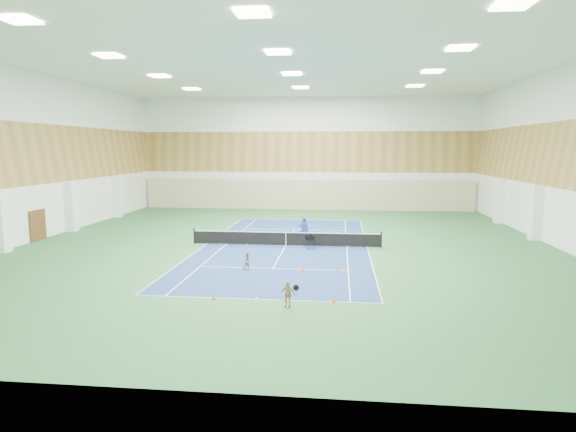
{
  "coord_description": "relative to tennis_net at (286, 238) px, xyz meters",
  "views": [
    {
      "loc": [
        3.58,
        -31.93,
        6.55
      ],
      "look_at": [
        0.12,
        0.24,
        2.0
      ],
      "focal_mm": 30.0,
      "sensor_mm": 36.0,
      "label": 1
    }
  ],
  "objects": [
    {
      "name": "court_surface",
      "position": [
        0.0,
        0.0,
        -0.55
      ],
      "size": [
        10.97,
        23.77,
        0.01
      ],
      "primitive_type": "cube",
      "color": "navy",
      "rests_on": "ground"
    },
    {
      "name": "cone_svc_d",
      "position": [
        3.58,
        -6.38,
        -0.44
      ],
      "size": [
        0.2,
        0.2,
        0.22
      ],
      "primitive_type": "cone",
      "color": "#FF410D",
      "rests_on": "ground"
    },
    {
      "name": "coach",
      "position": [
        1.13,
        1.38,
        0.33
      ],
      "size": [
        0.68,
        0.47,
        1.77
      ],
      "primitive_type": "imported",
      "rotation": [
        0.0,
        0.0,
        3.22
      ],
      "color": "#203096",
      "rests_on": "ground"
    },
    {
      "name": "door_left_b",
      "position": [
        -17.92,
        0.0,
        0.55
      ],
      "size": [
        0.08,
        1.8,
        2.2
      ],
      "primitive_type": "cube",
      "color": "#593319",
      "rests_on": "ground"
    },
    {
      "name": "room_shell",
      "position": [
        0.0,
        0.0,
        5.45
      ],
      "size": [
        36.0,
        40.0,
        12.0
      ],
      "primitive_type": null,
      "color": "white",
      "rests_on": "ground"
    },
    {
      "name": "cone_base_a",
      "position": [
        -3.61,
        -11.73,
        -0.46
      ],
      "size": [
        0.17,
        0.17,
        0.19
      ],
      "primitive_type": "cone",
      "color": "orange",
      "rests_on": "ground"
    },
    {
      "name": "ball_cart",
      "position": [
        1.71,
        -0.98,
        -0.09
      ],
      "size": [
        0.7,
        0.7,
        0.91
      ],
      "primitive_type": null,
      "rotation": [
        0.0,
        0.0,
        0.42
      ],
      "color": "black",
      "rests_on": "ground"
    },
    {
      "name": "child_court",
      "position": [
        -1.32,
        -6.79,
        -0.07
      ],
      "size": [
        0.59,
        0.55,
        0.97
      ],
      "primitive_type": "imported",
      "rotation": [
        0.0,
        0.0,
        0.51
      ],
      "color": "gray",
      "rests_on": "ground"
    },
    {
      "name": "tennis_balls_scatter",
      "position": [
        0.0,
        0.0,
        -0.5
      ],
      "size": [
        10.57,
        22.77,
        0.07
      ],
      "primitive_type": null,
      "color": "#CEDC25",
      "rests_on": "ground"
    },
    {
      "name": "cone_svc_b",
      "position": [
        -1.55,
        -6.86,
        -0.45
      ],
      "size": [
        0.19,
        0.19,
        0.2
      ],
      "primitive_type": "cone",
      "color": "#EF4B0C",
      "rests_on": "ground"
    },
    {
      "name": "child_apron",
      "position": [
        1.49,
        -12.7,
        -0.0
      ],
      "size": [
        0.68,
        0.4,
        1.09
      ],
      "primitive_type": "imported",
      "rotation": [
        0.0,
        0.0,
        -0.23
      ],
      "color": "tan",
      "rests_on": "ground"
    },
    {
      "name": "cone_svc_a",
      "position": [
        -3.36,
        -6.24,
        -0.43
      ],
      "size": [
        0.22,
        0.22,
        0.24
      ],
      "primitive_type": "cone",
      "color": "orange",
      "rests_on": "ground"
    },
    {
      "name": "tennis_net",
      "position": [
        0.0,
        0.0,
        0.0
      ],
      "size": [
        12.8,
        0.1,
        1.1
      ],
      "primitive_type": null,
      "color": "black",
      "rests_on": "ground"
    },
    {
      "name": "wood_cladding",
      "position": [
        0.0,
        0.0,
        7.45
      ],
      "size": [
        36.0,
        40.0,
        8.0
      ],
      "primitive_type": null,
      "color": "#A1793B",
      "rests_on": "room_shell"
    },
    {
      "name": "ground",
      "position": [
        0.0,
        0.0,
        -0.55
      ],
      "size": [
        40.0,
        40.0,
        0.0
      ],
      "primitive_type": "plane",
      "color": "#296133",
      "rests_on": "ground"
    },
    {
      "name": "back_curtain",
      "position": [
        0.0,
        19.75,
        1.05
      ],
      "size": [
        35.4,
        0.16,
        3.2
      ],
      "primitive_type": "cube",
      "color": "#C6B793",
      "rests_on": "ground"
    },
    {
      "name": "cone_base_b",
      "position": [
        -1.8,
        -12.13,
        -0.43
      ],
      "size": [
        0.22,
        0.22,
        0.24
      ],
      "primitive_type": "cone",
      "color": "orange",
      "rests_on": "ground"
    },
    {
      "name": "cone_base_c",
      "position": [
        1.34,
        -12.08,
        -0.44
      ],
      "size": [
        0.2,
        0.2,
        0.22
      ],
      "primitive_type": "cone",
      "color": "#FB590D",
      "rests_on": "ground"
    },
    {
      "name": "cone_base_d",
      "position": [
        3.41,
        -12.01,
        -0.44
      ],
      "size": [
        0.2,
        0.2,
        0.22
      ],
      "primitive_type": "cone",
      "color": "orange",
      "rests_on": "ground"
    },
    {
      "name": "cone_svc_c",
      "position": [
        1.7,
        -6.97,
        -0.42
      ],
      "size": [
        0.23,
        0.23,
        0.25
      ],
      "primitive_type": "cone",
      "color": "#F44B0C",
      "rests_on": "ground"
    },
    {
      "name": "ceiling_light_grid",
      "position": [
        0.0,
        0.0,
        11.37
      ],
      "size": [
        21.4,
        25.4,
        0.06
      ],
      "primitive_type": null,
      "color": "white",
      "rests_on": "room_shell"
    }
  ]
}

